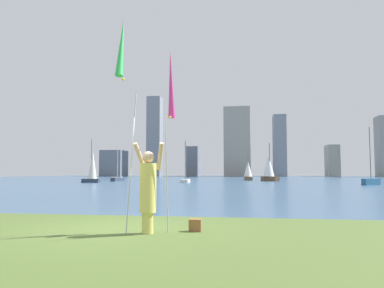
% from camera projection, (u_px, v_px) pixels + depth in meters
% --- Properties ---
extents(ground, '(120.00, 138.00, 0.12)m').
position_uv_depth(ground, '(233.00, 181.00, 58.80)').
color(ground, '#475B28').
extents(person, '(0.71, 0.52, 1.93)m').
position_uv_depth(person, '(148.00, 188.00, 8.03)').
color(person, '#D8CC66').
rests_on(person, ground).
extents(kite_flag_left, '(0.16, 1.24, 4.45)m').
position_uv_depth(kite_flag_left, '(122.00, 52.00, 7.67)').
color(kite_flag_left, '#B2B2B7').
rests_on(kite_flag_left, ground).
extents(kite_flag_right, '(0.16, 0.74, 4.01)m').
position_uv_depth(kite_flag_right, '(171.00, 88.00, 8.56)').
color(kite_flag_right, '#B2B2B7').
rests_on(kite_flag_right, ground).
extents(bag, '(0.27, 0.19, 0.26)m').
position_uv_depth(bag, '(195.00, 225.00, 8.26)').
color(bag, brown).
rests_on(bag, ground).
extents(sailboat_0, '(1.04, 2.78, 5.06)m').
position_uv_depth(sailboat_0, '(185.00, 180.00, 45.98)').
color(sailboat_0, silver).
rests_on(sailboat_0, ground).
extents(sailboat_1, '(2.13, 1.96, 5.68)m').
position_uv_depth(sailboat_1, '(371.00, 181.00, 37.06)').
color(sailboat_1, '#2D6084').
rests_on(sailboat_1, ground).
extents(sailboat_2, '(1.45, 2.65, 3.95)m').
position_uv_depth(sailboat_2, '(248.00, 171.00, 57.91)').
color(sailboat_2, brown).
rests_on(sailboat_2, ground).
extents(sailboat_5, '(1.99, 0.68, 3.60)m').
position_uv_depth(sailboat_5, '(116.00, 178.00, 63.90)').
color(sailboat_5, white).
rests_on(sailboat_5, ground).
extents(sailboat_6, '(1.05, 2.74, 5.06)m').
position_uv_depth(sailboat_6, '(117.00, 179.00, 52.64)').
color(sailboat_6, '#333D51').
rests_on(sailboat_6, ground).
extents(sailboat_7, '(2.51, 2.97, 5.32)m').
position_uv_depth(sailboat_7, '(269.00, 168.00, 53.19)').
color(sailboat_7, brown).
rests_on(sailboat_7, ground).
extents(sailboat_8, '(2.13, 1.11, 5.24)m').
position_uv_depth(sailboat_8, '(92.00, 168.00, 45.37)').
color(sailboat_8, '#333D51').
rests_on(sailboat_8, ground).
extents(skyline_tower_0, '(6.09, 6.59, 7.22)m').
position_uv_depth(skyline_tower_0, '(114.00, 163.00, 106.15)').
color(skyline_tower_0, slate).
rests_on(skyline_tower_0, ground).
extents(skyline_tower_1, '(3.94, 3.85, 22.97)m').
position_uv_depth(skyline_tower_1, '(155.00, 136.00, 109.66)').
color(skyline_tower_1, gray).
rests_on(skyline_tower_1, ground).
extents(skyline_tower_2, '(3.13, 7.94, 8.35)m').
position_uv_depth(skyline_tower_2, '(194.00, 162.00, 108.42)').
color(skyline_tower_2, slate).
rests_on(skyline_tower_2, ground).
extents(skyline_tower_3, '(7.06, 6.91, 18.78)m').
position_uv_depth(skyline_tower_3, '(237.00, 142.00, 103.94)').
color(skyline_tower_3, gray).
rests_on(skyline_tower_3, ground).
extents(skyline_tower_4, '(3.37, 7.15, 16.69)m').
position_uv_depth(skyline_tower_4, '(279.00, 146.00, 104.13)').
color(skyline_tower_4, gray).
rests_on(skyline_tower_4, ground).
extents(skyline_tower_5, '(3.05, 6.03, 8.45)m').
position_uv_depth(skyline_tower_5, '(332.00, 161.00, 102.26)').
color(skyline_tower_5, gray).
rests_on(skyline_tower_5, ground).
extents(skyline_tower_6, '(3.49, 4.83, 15.22)m').
position_uv_depth(skyline_tower_6, '(384.00, 147.00, 95.12)').
color(skyline_tower_6, gray).
rests_on(skyline_tower_6, ground).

